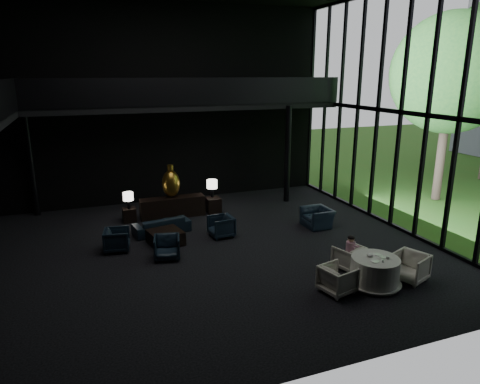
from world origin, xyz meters
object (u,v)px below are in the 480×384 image
object	(u,v)px
dining_table	(375,273)
dining_chair_east	(410,265)
side_table_left	(129,215)
dining_chair_north	(349,257)
console	(173,207)
table_lamp_left	(128,197)
side_table_right	(213,205)
bronze_urn	(171,183)
table_lamp_right	(212,185)
coffee_table	(166,237)
lounge_armchair_west	(117,239)
dining_chair_west	(338,278)
sofa	(161,223)
child	(351,245)
window_armchair	(317,215)
lounge_armchair_south	(167,247)
lounge_armchair_east	(221,225)

from	to	relation	value
dining_table	dining_chair_east	bearing A→B (deg)	-5.22
side_table_left	dining_chair_north	bearing A→B (deg)	-49.33
dining_chair_north	console	bearing A→B (deg)	-75.91
table_lamp_left	side_table_right	distance (m)	3.27
bronze_urn	side_table_left	distance (m)	1.91
table_lamp_right	side_table_right	bearing A→B (deg)	-90.00
coffee_table	dining_chair_east	world-z (taller)	dining_chair_east
table_lamp_right	dining_table	size ratio (longest dim) A/B	0.50
table_lamp_left	lounge_armchair_west	size ratio (longest dim) A/B	0.83
dining_table	dining_chair_north	xyz separation A→B (m)	(-0.05, 1.07, 0.01)
table_lamp_right	dining_chair_west	distance (m)	7.37
sofa	child	bearing A→B (deg)	123.81
window_armchair	lounge_armchair_south	bearing A→B (deg)	-82.69
sofa	dining_table	bearing A→B (deg)	118.66
window_armchair	side_table_left	bearing A→B (deg)	-116.24
console	lounge_armchair_south	xyz separation A→B (m)	(-0.94, -3.67, -0.01)
console	table_lamp_left	bearing A→B (deg)	-178.62
side_table_right	dining_chair_west	distance (m)	7.21
lounge_armchair_west	dining_table	distance (m)	7.54
console	dining_chair_north	bearing A→B (deg)	-58.97
table_lamp_left	dining_chair_west	xyz separation A→B (m)	(4.21, -7.11, -0.57)
side_table_right	dining_chair_west	world-z (taller)	dining_chair_west
dining_chair_north	dining_chair_east	distance (m)	1.59
window_armchair	child	bearing A→B (deg)	-16.96
lounge_armchair_south	table_lamp_left	bearing A→B (deg)	112.27
lounge_armchair_west	child	xyz separation A→B (m)	(5.91, -3.60, 0.35)
bronze_urn	lounge_armchair_south	bearing A→B (deg)	-103.98
lounge_armchair_west	dining_chair_west	distance (m)	6.70
table_lamp_left	sofa	bearing A→B (deg)	-58.91
bronze_urn	dining_chair_west	world-z (taller)	bronze_urn
side_table_left	dining_chair_east	bearing A→B (deg)	-48.99
lounge_armchair_east	dining_chair_east	bearing A→B (deg)	33.21
bronze_urn	coffee_table	xyz separation A→B (m)	(-0.77, -2.65, -1.07)
bronze_urn	table_lamp_left	size ratio (longest dim) A/B	2.00
table_lamp_right	coffee_table	bearing A→B (deg)	-131.58
table_lamp_left	sofa	distance (m)	1.84
sofa	side_table_left	bearing A→B (deg)	-69.52
table_lamp_right	lounge_armchair_south	bearing A→B (deg)	-123.81
side_table_right	console	bearing A→B (deg)	179.54
console	dining_table	world-z (taller)	console
console	sofa	distance (m)	1.68
lounge_armchair_east	sofa	bearing A→B (deg)	-124.48
lounge_armchair_west	dining_chair_east	world-z (taller)	dining_chair_east
dining_chair_north	dining_table	bearing A→B (deg)	75.48
table_lamp_right	child	size ratio (longest dim) A/B	1.25
table_lamp_right	lounge_armchair_west	distance (m)	4.75
console	side_table_left	bearing A→B (deg)	178.72
table_lamp_left	window_armchair	size ratio (longest dim) A/B	0.63
lounge_armchair_east	window_armchair	bearing A→B (deg)	80.88
side_table_left	child	distance (m)	8.13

